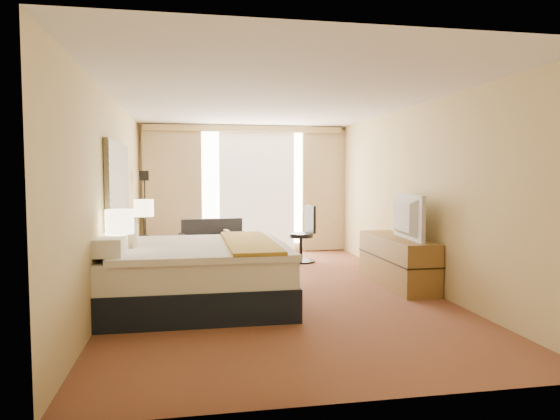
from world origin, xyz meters
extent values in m
cube|color=maroon|center=(0.00, 0.00, 0.00)|extent=(4.20, 7.00, 0.02)
cube|color=silver|center=(0.00, 0.00, 2.60)|extent=(4.20, 7.00, 0.02)
cube|color=tan|center=(0.00, 3.50, 1.30)|extent=(4.20, 0.02, 2.60)
cube|color=tan|center=(0.00, -3.50, 1.30)|extent=(4.20, 0.02, 2.60)
cube|color=tan|center=(-2.10, 0.00, 1.30)|extent=(0.02, 7.00, 2.60)
cube|color=tan|center=(2.10, 0.00, 1.30)|extent=(0.02, 7.00, 2.60)
cube|color=black|center=(-2.06, 0.20, 1.28)|extent=(0.06, 1.85, 1.50)
cube|color=olive|center=(-1.87, -1.05, 0.28)|extent=(0.45, 0.52, 0.55)
cube|color=olive|center=(-1.87, 1.45, 0.28)|extent=(0.45, 0.52, 0.55)
cube|color=olive|center=(1.83, 0.00, 0.35)|extent=(0.50, 1.80, 0.70)
cube|color=silver|center=(0.25, 3.47, 1.32)|extent=(2.30, 0.02, 2.30)
cube|color=#C9B28E|center=(-1.45, 3.38, 1.27)|extent=(1.15, 0.09, 2.50)
cube|color=#C9B28E|center=(1.65, 3.38, 1.27)|extent=(0.90, 0.09, 2.50)
cube|color=white|center=(0.25, 3.43, 1.27)|extent=(1.55, 0.04, 2.50)
cube|color=tan|center=(0.00, 3.34, 2.52)|extent=(4.00, 0.16, 0.12)
cube|color=black|center=(-1.05, -0.63, 0.18)|extent=(2.20, 1.99, 0.37)
cube|color=white|center=(-1.05, -0.63, 0.52)|extent=(2.15, 1.94, 0.31)
cube|color=white|center=(-0.97, -0.63, 0.71)|extent=(2.02, 2.02, 0.07)
cube|color=gold|center=(-0.40, -0.63, 0.76)|extent=(0.58, 2.02, 0.04)
cube|color=white|center=(-1.96, -1.11, 0.84)|extent=(0.29, 0.82, 0.19)
cube|color=white|center=(-1.96, -0.15, 0.84)|extent=(0.29, 0.82, 0.19)
cube|color=beige|center=(-1.82, -0.63, 0.88)|extent=(0.10, 0.44, 0.38)
cube|color=#591D19|center=(-0.68, 2.45, 0.11)|extent=(1.30, 0.79, 0.22)
cube|color=#2C2D31|center=(-0.68, 2.41, 0.29)|extent=(1.20, 0.65, 0.14)
cube|color=#2C2D31|center=(-0.71, 2.71, 0.53)|extent=(1.15, 0.24, 0.48)
cube|color=#2C2D31|center=(-1.25, 2.39, 0.32)|extent=(0.16, 0.67, 0.40)
cube|color=#2C2D31|center=(-0.11, 2.51, 0.32)|extent=(0.16, 0.67, 0.40)
cube|color=beige|center=(-0.46, 2.43, 0.44)|extent=(0.10, 0.31, 0.28)
cube|color=black|center=(-1.90, 2.30, 0.01)|extent=(0.21, 0.21, 0.02)
cylinder|color=black|center=(-1.90, 2.30, 0.77)|extent=(0.03, 0.03, 1.49)
cube|color=black|center=(-1.90, 2.30, 1.58)|extent=(0.15, 0.15, 0.17)
cylinder|color=black|center=(0.88, 2.10, 0.02)|extent=(0.50, 0.50, 0.03)
cylinder|color=black|center=(0.88, 2.10, 0.26)|extent=(0.06, 0.06, 0.45)
cylinder|color=black|center=(0.88, 2.10, 0.49)|extent=(0.44, 0.44, 0.07)
cube|color=black|center=(1.06, 2.13, 0.79)|extent=(0.12, 0.41, 0.50)
cube|color=black|center=(-1.89, -0.99, 0.57)|extent=(0.11, 0.11, 0.04)
cylinder|color=black|center=(-1.89, -0.99, 0.79)|extent=(0.03, 0.03, 0.39)
cylinder|color=#FFEDBF|center=(-1.89, -0.99, 1.08)|extent=(0.31, 0.31, 0.27)
cube|color=black|center=(-1.84, 1.40, 0.57)|extent=(0.11, 0.11, 0.04)
cylinder|color=black|center=(-1.84, 1.40, 0.79)|extent=(0.03, 0.03, 0.39)
cylinder|color=#FFEDBF|center=(-1.84, 1.40, 1.07)|extent=(0.31, 0.31, 0.27)
cube|color=#82A2C9|center=(-1.81, -1.21, 0.60)|extent=(0.13, 0.13, 0.10)
cube|color=black|center=(-1.88, 1.60, 0.58)|extent=(0.19, 0.16, 0.06)
imported|color=black|center=(1.78, -0.23, 1.01)|extent=(0.23, 1.10, 0.63)
camera|label=1|loc=(-1.13, -6.74, 1.59)|focal=32.00mm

